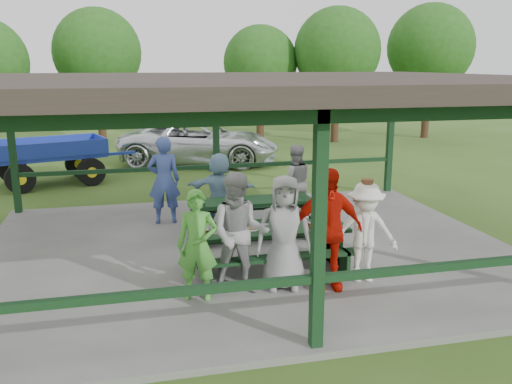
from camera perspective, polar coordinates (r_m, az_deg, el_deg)
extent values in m
plane|color=#33531A|center=(10.52, -0.71, -6.42)|extent=(90.00, 90.00, 0.00)
cube|color=#61615C|center=(10.50, -0.71, -6.16)|extent=(10.00, 8.00, 0.10)
cube|color=black|center=(6.55, 6.60, -4.18)|extent=(0.15, 0.15, 3.00)
cube|color=black|center=(13.85, -24.26, 4.06)|extent=(0.15, 0.15, 3.00)
cube|color=black|center=(13.77, -4.22, 5.16)|extent=(0.15, 0.15, 3.00)
cube|color=black|center=(15.28, 13.93, 5.62)|extent=(0.15, 0.15, 3.00)
cube|color=black|center=(6.40, -14.60, -10.72)|extent=(4.65, 0.10, 0.10)
cube|color=black|center=(7.86, 23.30, -6.82)|extent=(4.65, 0.10, 0.10)
cube|color=black|center=(13.70, -14.13, 2.20)|extent=(4.65, 0.10, 0.10)
cube|color=black|center=(14.44, 5.28, 3.11)|extent=(4.65, 0.10, 0.10)
cube|color=black|center=(6.27, 6.94, 8.11)|extent=(9.80, 0.15, 0.20)
cube|color=black|center=(13.64, -4.32, 10.99)|extent=(9.80, 0.15, 0.20)
cube|color=#2E2521|center=(9.90, -0.76, 11.40)|extent=(10.60, 8.60, 0.24)
cube|color=black|center=(9.17, 1.50, -4.03)|extent=(2.67, 0.75, 0.06)
cube|color=black|center=(8.76, 2.42, -6.93)|extent=(2.67, 0.28, 0.05)
cube|color=black|center=(9.77, 0.65, -4.73)|extent=(2.67, 0.28, 0.05)
cube|color=black|center=(9.07, -5.63, -6.60)|extent=(0.06, 0.70, 0.75)
cube|color=black|center=(9.63, 8.17, -5.47)|extent=(0.06, 0.70, 0.75)
cube|color=black|center=(9.12, -5.61, -7.48)|extent=(0.06, 1.39, 0.45)
cube|color=black|center=(9.68, 8.14, -6.31)|extent=(0.06, 1.39, 0.45)
cube|color=black|center=(11.08, -0.33, -0.95)|extent=(2.43, 0.75, 0.06)
cube|color=black|center=(10.64, 0.35, -3.21)|extent=(2.43, 0.28, 0.05)
cube|color=black|center=(11.68, -0.94, -1.70)|extent=(2.43, 0.28, 0.05)
cube|color=black|center=(10.99, -5.60, -3.00)|extent=(0.06, 0.70, 0.75)
cube|color=black|center=(11.44, 4.73, -2.32)|extent=(0.06, 0.70, 0.75)
cube|color=black|center=(11.03, -5.58, -3.75)|extent=(0.06, 1.39, 0.45)
cube|color=black|center=(11.48, 4.72, -3.05)|extent=(0.06, 1.39, 0.45)
cylinder|color=white|center=(8.98, -4.15, -4.20)|extent=(0.22, 0.22, 0.01)
torus|color=olive|center=(8.95, -4.39, -4.12)|extent=(0.10, 0.10, 0.03)
torus|color=olive|center=(8.96, -3.88, -4.09)|extent=(0.10, 0.10, 0.03)
torus|color=olive|center=(9.02, -4.20, -3.99)|extent=(0.10, 0.10, 0.03)
cylinder|color=white|center=(9.09, -0.44, -3.95)|extent=(0.22, 0.22, 0.01)
torus|color=olive|center=(9.06, -0.66, -3.87)|extent=(0.10, 0.10, 0.03)
torus|color=olive|center=(9.07, -0.17, -3.84)|extent=(0.10, 0.10, 0.03)
torus|color=olive|center=(9.12, -0.51, -3.74)|extent=(0.10, 0.10, 0.03)
cylinder|color=white|center=(9.25, 3.55, -3.66)|extent=(0.22, 0.22, 0.01)
torus|color=olive|center=(9.22, 3.35, -3.58)|extent=(0.10, 0.10, 0.03)
torus|color=olive|center=(9.24, 3.83, -3.55)|extent=(0.10, 0.10, 0.03)
torus|color=olive|center=(9.29, 3.47, -3.45)|extent=(0.10, 0.10, 0.03)
cylinder|color=white|center=(9.52, 8.29, -3.29)|extent=(0.22, 0.22, 0.01)
torus|color=olive|center=(9.48, 8.12, -3.22)|extent=(0.10, 0.10, 0.03)
torus|color=olive|center=(9.51, 8.57, -3.18)|extent=(0.10, 0.10, 0.03)
torus|color=olive|center=(9.55, 8.20, -3.09)|extent=(0.10, 0.10, 0.03)
cylinder|color=#381E0F|center=(8.76, -6.05, -4.41)|extent=(0.06, 0.06, 0.10)
cylinder|color=#381E0F|center=(8.77, -5.11, -4.35)|extent=(0.06, 0.06, 0.10)
cylinder|color=#381E0F|center=(9.16, 5.64, -3.58)|extent=(0.06, 0.06, 0.10)
cylinder|color=#381E0F|center=(9.20, 6.29, -3.53)|extent=(0.06, 0.06, 0.10)
cylinder|color=#381E0F|center=(9.35, 8.77, -3.34)|extent=(0.06, 0.06, 0.10)
cone|color=white|center=(9.14, -5.22, -3.62)|extent=(0.09, 0.09, 0.10)
cone|color=white|center=(9.15, -4.79, -3.60)|extent=(0.09, 0.09, 0.10)
cone|color=white|center=(9.15, -4.64, -3.59)|extent=(0.09, 0.09, 0.10)
cone|color=white|center=(9.53, 5.31, -2.91)|extent=(0.09, 0.09, 0.10)
cone|color=white|center=(9.65, 7.44, -2.75)|extent=(0.09, 0.09, 0.10)
imported|color=green|center=(8.10, -6.19, -5.60)|extent=(0.70, 0.55, 1.68)
imported|color=#949497|center=(8.24, -1.77, -4.41)|extent=(1.06, 0.91, 1.90)
imported|color=gray|center=(8.43, 2.98, -4.31)|extent=(0.99, 0.76, 1.81)
imported|color=red|center=(8.45, 7.47, -3.91)|extent=(1.16, 0.54, 1.94)
imported|color=white|center=(8.90, 11.39, -4.18)|extent=(1.17, 0.84, 1.64)
cylinder|color=brown|center=(8.70, 11.61, 0.59)|extent=(0.39, 0.39, 0.02)
cylinder|color=brown|center=(8.69, 11.63, 0.97)|extent=(0.23, 0.23, 0.11)
imported|color=#80A7C6|center=(11.70, -3.84, 0.24)|extent=(1.57, 1.02, 1.62)
imported|color=#3A4E97|center=(12.05, -9.67, 1.25)|extent=(0.72, 0.48, 1.94)
imported|color=#949396|center=(12.24, 4.09, 1.05)|extent=(0.91, 0.75, 1.71)
imported|color=silver|center=(19.67, -5.95, 5.21)|extent=(6.17, 4.13, 1.57)
cube|color=#1B3099|center=(17.37, -20.86, 3.61)|extent=(3.37, 2.37, 0.13)
cube|color=#1B3099|center=(16.58, -20.47, 4.17)|extent=(2.94, 0.97, 0.44)
cube|color=#1B3099|center=(18.08, -21.36, 4.80)|extent=(2.94, 0.97, 0.44)
cube|color=#1B3099|center=(17.64, -16.04, 5.01)|extent=(0.52, 1.48, 0.44)
cylinder|color=black|center=(16.51, -23.57, 1.27)|extent=(0.85, 0.43, 0.83)
cylinder|color=yellow|center=(16.51, -23.57, 1.27)|extent=(0.36, 0.32, 0.31)
cylinder|color=black|center=(18.11, -24.25, 2.20)|extent=(0.85, 0.43, 0.83)
cylinder|color=yellow|center=(18.11, -24.25, 2.20)|extent=(0.36, 0.32, 0.31)
cylinder|color=black|center=(16.85, -16.95, 2.04)|extent=(0.85, 0.43, 0.83)
cylinder|color=yellow|center=(16.85, -16.95, 2.04)|extent=(0.36, 0.32, 0.31)
cylinder|color=black|center=(18.42, -18.19, 2.88)|extent=(0.85, 0.43, 0.83)
cylinder|color=yellow|center=(18.42, -18.19, 2.88)|extent=(0.36, 0.32, 0.31)
cube|color=#1B3099|center=(17.84, -14.27, 3.96)|extent=(1.07, 0.41, 0.09)
cylinder|color=#332114|center=(25.39, -16.00, 8.19)|extent=(0.36, 0.36, 2.97)
sphere|color=#224F15|center=(25.31, -16.38, 13.95)|extent=(3.80, 3.80, 3.80)
cylinder|color=#332114|center=(25.55, 0.45, 8.37)|extent=(0.36, 0.36, 2.64)
sphere|color=#224F15|center=(25.45, 0.46, 13.47)|extent=(3.38, 3.38, 3.38)
cylinder|color=#332114|center=(25.38, 8.34, 8.63)|extent=(0.36, 0.36, 3.02)
sphere|color=#224F15|center=(25.30, 8.55, 14.50)|extent=(3.87, 3.87, 3.87)
cylinder|color=#332114|center=(27.87, 17.50, 8.72)|extent=(0.36, 0.36, 3.17)
sphere|color=#224F15|center=(27.81, 17.90, 14.32)|extent=(4.06, 4.06, 4.06)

